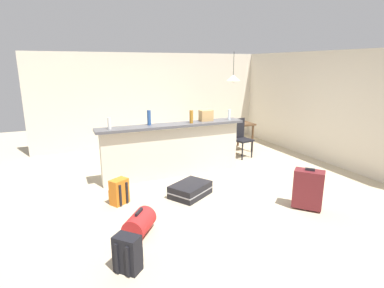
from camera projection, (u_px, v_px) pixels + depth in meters
The scene contains 18 objects.
ground_plane at pixel (205, 179), 6.22m from camera, with size 13.00×13.00×0.05m, color #BCAD8E.
wall_back at pixel (157, 100), 8.61m from camera, with size 6.60×0.10×2.50m, color beige.
wall_right at pixel (316, 106), 7.35m from camera, with size 0.10×6.00×2.50m, color beige.
partition_half_wall at pixel (173, 152), 6.20m from camera, with size 2.80×0.20×1.03m, color beige.
bar_countertop at pixel (173, 125), 6.06m from camera, with size 2.96×0.40×0.05m, color #4C4C51.
bottle_white at pixel (109, 123), 5.54m from camera, with size 0.06×0.06×0.22m, color silver.
bottle_blue at pixel (149, 118), 5.92m from camera, with size 0.07×0.07×0.29m, color #284C89.
bottle_amber at pixel (191, 117), 6.11m from camera, with size 0.07×0.07×0.25m, color #9E661E.
bottle_clear at pixel (229, 115), 6.47m from camera, with size 0.06×0.06×0.22m, color silver.
grocery_bag at pixel (206, 115), 6.37m from camera, with size 0.26×0.18×0.22m, color tan.
dining_table at pixel (229, 127), 8.01m from camera, with size 1.10×0.80×0.74m.
dining_chair_near_partition at pixel (241, 136), 7.54m from camera, with size 0.47×0.47×0.93m.
pendant_lamp at pixel (233, 78), 7.66m from camera, with size 0.34×0.34×0.74m.
suitcase_flat_black at pixel (190, 190), 5.36m from camera, with size 0.88×0.78×0.22m.
duffel_bag_red at pixel (139, 223), 4.14m from camera, with size 0.53×0.56×0.34m.
backpack_black at pixel (128, 254), 3.40m from camera, with size 0.34×0.34×0.42m.
backpack_orange at pixel (119, 192), 5.04m from camera, with size 0.33×0.33×0.42m.
suitcase_upright_maroon at pixel (308, 189), 4.83m from camera, with size 0.47×0.49×0.67m.
Camera 1 is at (-2.59, -5.25, 2.21)m, focal length 29.11 mm.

